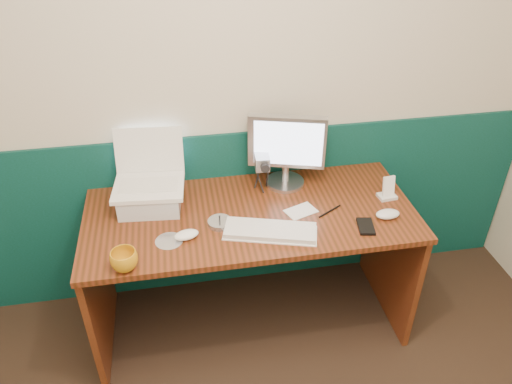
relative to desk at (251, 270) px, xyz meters
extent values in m
cube|color=beige|center=(-0.10, 0.37, 0.88)|extent=(3.50, 0.04, 2.50)
cube|color=#083528|center=(-0.10, 0.36, 0.12)|extent=(3.48, 0.02, 1.00)
cube|color=#3D1E0B|center=(0.00, 0.00, 0.00)|extent=(1.60, 0.70, 0.75)
cube|color=silver|center=(-0.47, 0.14, 0.43)|extent=(0.31, 0.27, 0.10)
cube|color=silver|center=(0.06, -0.17, 0.39)|extent=(0.44, 0.25, 0.02)
ellipsoid|color=silver|center=(0.64, -0.15, 0.39)|extent=(0.12, 0.07, 0.04)
ellipsoid|color=white|center=(-0.32, -0.14, 0.39)|extent=(0.12, 0.09, 0.04)
imported|color=#C88912|center=(-0.58, -0.30, 0.42)|extent=(0.13, 0.13, 0.09)
cylinder|color=#ACB2BC|center=(-0.16, -0.07, 0.39)|extent=(0.11, 0.11, 0.02)
cylinder|color=silver|center=(-0.40, -0.15, 0.38)|extent=(0.13, 0.13, 0.00)
cylinder|color=black|center=(0.38, -0.06, 0.38)|extent=(0.13, 0.08, 0.01)
cube|color=white|center=(0.24, -0.03, 0.38)|extent=(0.17, 0.14, 0.00)
cube|color=silver|center=(0.70, 0.01, 0.38)|extent=(0.09, 0.08, 0.02)
cube|color=white|center=(0.70, 0.01, 0.44)|extent=(0.06, 0.04, 0.11)
cube|color=black|center=(0.51, -0.21, 0.38)|extent=(0.09, 0.13, 0.01)
camera|label=1|loc=(-0.31, -1.92, 1.81)|focal=35.00mm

